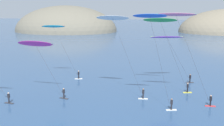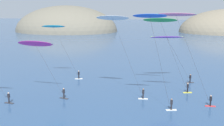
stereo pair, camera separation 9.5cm
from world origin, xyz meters
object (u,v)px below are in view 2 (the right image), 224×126
at_px(kitesurfer_green, 162,26).
at_px(kitesurfer_white, 115,24).
at_px(kitesurfer_cyan, 56,31).
at_px(kitesurfer_magenta, 37,47).
at_px(kitesurfer_pink, 179,23).
at_px(kitesurfer_purple, 169,40).
at_px(kitesurfer_blue, 152,26).

xyz_separation_m(kitesurfer_green, kitesurfer_white, (-7.12, -4.52, 0.56)).
bearing_deg(kitesurfer_cyan, kitesurfer_magenta, -82.92).
relative_size(kitesurfer_pink, kitesurfer_white, 1.03).
relative_size(kitesurfer_pink, kitesurfer_purple, 1.49).
bearing_deg(kitesurfer_white, kitesurfer_blue, -37.03).
height_order(kitesurfer_pink, kitesurfer_magenta, kitesurfer_pink).
bearing_deg(kitesurfer_purple, kitesurfer_magenta, -149.27).
xyz_separation_m(kitesurfer_cyan, kitesurfer_magenta, (1.40, -11.25, -1.47)).
bearing_deg(kitesurfer_blue, kitesurfer_purple, 80.88).
relative_size(kitesurfer_pink, kitesurfer_blue, 1.01).
bearing_deg(kitesurfer_blue, kitesurfer_white, 142.97).
bearing_deg(kitesurfer_pink, kitesurfer_magenta, -179.00).
bearing_deg(kitesurfer_pink, kitesurfer_blue, -142.40).
bearing_deg(kitesurfer_pink, kitesurfer_cyan, 154.67).
distance_m(kitesurfer_cyan, kitesurfer_white, 16.41).
distance_m(kitesurfer_pink, kitesurfer_white, 9.70).
xyz_separation_m(kitesurfer_blue, kitesurfer_purple, (2.32, 14.46, -3.59)).
height_order(kitesurfer_cyan, kitesurfer_pink, kitesurfer_pink).
relative_size(kitesurfer_cyan, kitesurfer_pink, 0.80).
height_order(kitesurfer_blue, kitesurfer_white, kitesurfer_blue).
distance_m(kitesurfer_green, kitesurfer_white, 8.45).
height_order(kitesurfer_cyan, kitesurfer_white, kitesurfer_white).
relative_size(kitesurfer_blue, kitesurfer_purple, 1.49).
distance_m(kitesurfer_cyan, kitesurfer_green, 21.12).
xyz_separation_m(kitesurfer_pink, kitesurfer_green, (-2.43, 6.22, -0.85)).
distance_m(kitesurfer_pink, kitesurfer_blue, 4.57).
relative_size(kitesurfer_pink, kitesurfer_green, 1.08).
height_order(kitesurfer_white, kitesurfer_purple, kitesurfer_white).
height_order(kitesurfer_cyan, kitesurfer_magenta, kitesurfer_cyan).
xyz_separation_m(kitesurfer_cyan, kitesurfer_green, (20.54, -4.66, 1.62)).
height_order(kitesurfer_blue, kitesurfer_magenta, kitesurfer_blue).
bearing_deg(kitesurfer_pink, kitesurfer_purple, 96.31).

